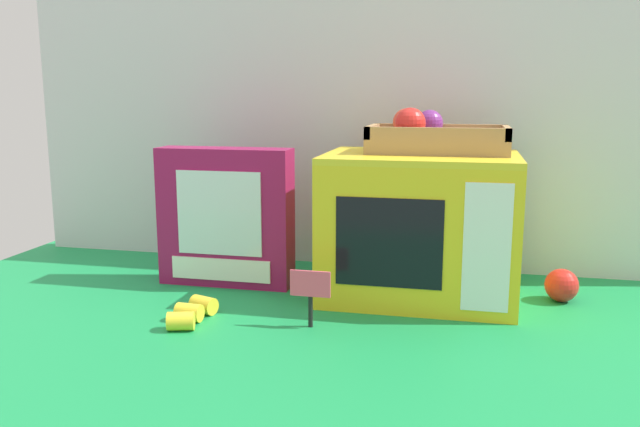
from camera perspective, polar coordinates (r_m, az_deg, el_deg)
ground_plane at (r=1.34m, az=2.23°, el=-6.71°), size 1.70×1.70×0.00m
display_back_panel at (r=1.49m, az=3.90°, el=9.69°), size 1.61×0.03×0.75m
toy_microwave at (r=1.29m, az=8.74°, el=-1.05°), size 0.37×0.28×0.28m
food_groups_crate at (r=1.29m, az=9.72°, el=6.60°), size 0.27×0.16×0.09m
cookie_set_box at (r=1.36m, az=-8.28°, el=-0.32°), size 0.28×0.07×0.29m
price_sign at (r=1.11m, az=-0.86°, el=-6.70°), size 0.07×0.01×0.10m
loose_toy_banana at (r=1.18m, az=-11.21°, el=-8.52°), size 0.06×0.13×0.03m
loose_toy_apple at (r=1.34m, az=20.42°, el=-5.91°), size 0.06×0.06×0.06m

